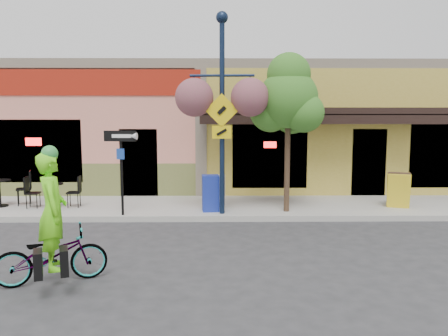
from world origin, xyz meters
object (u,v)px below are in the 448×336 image
bicycle (51,255)px  cyclist_rider (53,226)px  street_tree (288,132)px  newspaper_box_blue (210,193)px  newspaper_box_grey (216,192)px  lamp_post (222,115)px  one_way_sign (122,173)px  building (229,127)px

bicycle → cyclist_rider: bearing=-110.9°
street_tree → newspaper_box_blue: bearing=178.5°
newspaper_box_blue → newspaper_box_grey: newspaper_box_blue is taller
bicycle → newspaper_box_blue: 5.34m
lamp_post → one_way_sign: (-2.59, -0.14, -1.50)m
building → cyclist_rider: bearing=-105.7°
bicycle → lamp_post: bearing=-53.4°
lamp_post → one_way_sign: lamp_post is taller
cyclist_rider → lamp_post: bearing=-53.0°
bicycle → one_way_sign: one_way_sign is taller
bicycle → cyclist_rider: 0.49m
street_tree → newspaper_box_grey: bearing=166.9°
lamp_post → street_tree: bearing=11.9°
bicycle → newspaper_box_grey: 5.76m
bicycle → newspaper_box_grey: bearing=-48.4°
building → lamp_post: 6.70m
lamp_post → one_way_sign: size_ratio=2.36×
building → newspaper_box_blue: 6.60m
newspaper_box_blue → cyclist_rider: bearing=-123.5°
cyclist_rider → lamp_post: 5.51m
one_way_sign → street_tree: size_ratio=0.51×
newspaper_box_grey → lamp_post: bearing=-67.4°
bicycle → cyclist_rider: size_ratio=0.93×
lamp_post → newspaper_box_blue: bearing=138.7°
one_way_sign → newspaper_box_blue: (2.28, 0.45, -0.61)m
building → bicycle: bearing=-105.9°
cyclist_rider → one_way_sign: one_way_sign is taller
lamp_post → one_way_sign: bearing=-173.3°
newspaper_box_blue → newspaper_box_grey: 0.42m
cyclist_rider → one_way_sign: bearing=-23.2°
building → newspaper_box_blue: (-0.66, -6.37, -1.61)m
one_way_sign → cyclist_rider: bearing=-85.6°
newspaper_box_blue → newspaper_box_grey: (0.16, 0.39, -0.03)m
street_tree → lamp_post: bearing=-171.6°
lamp_post → newspaper_box_blue: (-0.31, 0.31, -2.11)m
newspaper_box_blue → lamp_post: bearing=-50.9°
lamp_post → street_tree: (1.74, 0.26, -0.46)m
building → cyclist_rider: size_ratio=9.60×
lamp_post → newspaper_box_grey: lamp_post is taller
street_tree → cyclist_rider: bearing=-134.0°
cyclist_rider → newspaper_box_grey: 5.74m
lamp_post → newspaper_box_grey: 2.25m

